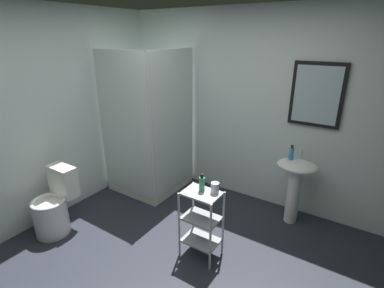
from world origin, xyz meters
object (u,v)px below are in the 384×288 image
(shower_stall, at_px, (151,160))
(storage_cart, at_px, (201,219))
(pedestal_sink, at_px, (296,179))
(body_wash_bottle_green, at_px, (202,184))
(hand_soap_bottle, at_px, (291,153))
(toilet, at_px, (54,207))
(rinse_cup, at_px, (215,188))

(shower_stall, distance_m, storage_cart, 1.54)
(pedestal_sink, relative_size, storage_cart, 1.09)
(shower_stall, height_order, storage_cart, shower_stall)
(shower_stall, bearing_deg, body_wash_bottle_green, -29.73)
(pedestal_sink, relative_size, body_wash_bottle_green, 4.43)
(hand_soap_bottle, bearing_deg, storage_cart, -115.70)
(pedestal_sink, xyz_separation_m, storage_cart, (-0.62, -1.11, -0.14))
(toilet, relative_size, storage_cart, 1.03)
(toilet, distance_m, storage_cart, 1.72)
(pedestal_sink, bearing_deg, storage_cart, -119.15)
(storage_cart, relative_size, body_wash_bottle_green, 4.04)
(hand_soap_bottle, distance_m, rinse_cup, 1.12)
(toilet, height_order, rinse_cup, rinse_cup)
(toilet, xyz_separation_m, rinse_cup, (1.73, 0.64, 0.48))
(pedestal_sink, relative_size, toilet, 1.07)
(shower_stall, xyz_separation_m, hand_soap_bottle, (1.86, 0.33, 0.42))
(pedestal_sink, xyz_separation_m, toilet, (-2.24, -1.68, -0.26))
(body_wash_bottle_green, height_order, rinse_cup, body_wash_bottle_green)
(hand_soap_bottle, distance_m, body_wash_bottle_green, 1.21)
(body_wash_bottle_green, bearing_deg, shower_stall, 150.27)
(toilet, relative_size, rinse_cup, 7.16)
(storage_cart, height_order, rinse_cup, rinse_cup)
(toilet, bearing_deg, rinse_cup, 20.39)
(shower_stall, relative_size, storage_cart, 2.70)
(body_wash_bottle_green, xyz_separation_m, rinse_cup, (0.12, 0.04, -0.03))
(shower_stall, bearing_deg, toilet, -102.12)
(shower_stall, bearing_deg, storage_cart, -30.33)
(pedestal_sink, distance_m, rinse_cup, 1.18)
(rinse_cup, bearing_deg, toilet, -159.61)
(storage_cart, distance_m, hand_soap_bottle, 1.30)
(pedestal_sink, distance_m, storage_cart, 1.27)
(shower_stall, relative_size, rinse_cup, 18.84)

